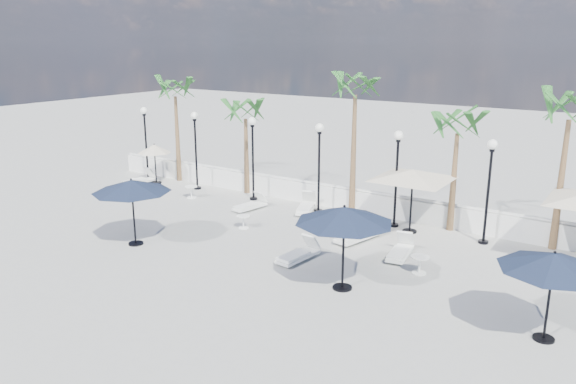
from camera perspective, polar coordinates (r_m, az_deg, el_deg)
The scene contains 28 objects.
ground at distance 19.29m, azimuth -6.84°, elevation -6.78°, with size 100.00×100.00×0.00m, color #979692.
balustrade at distance 25.00m, azimuth 4.28°, elevation -0.43°, with size 26.00×0.30×1.01m.
lamppost_0 at distance 30.28m, azimuth -14.29°, elevation 5.82°, with size 0.36×0.36×3.84m.
lamppost_1 at distance 27.82m, azimuth -9.40°, elevation 5.28°, with size 0.36×0.36×3.84m.
lamppost_2 at distance 25.59m, azimuth -3.61°, elevation 4.60°, with size 0.36×0.36×3.84m.
lamppost_3 at distance 23.68m, azimuth 3.18°, elevation 3.75°, with size 0.36×0.36×3.84m.
lamppost_4 at distance 22.16m, azimuth 11.01°, elevation 2.69°, with size 0.36×0.36×3.84m.
lamppost_5 at distance 21.11m, azimuth 19.79°, elevation 1.45°, with size 0.36×0.36×3.84m.
palm_0 at distance 29.50m, azimuth -11.40°, elevation 9.75°, with size 2.60×2.60×5.50m.
palm_1 at distance 26.62m, azimuth -4.34°, elevation 7.76°, with size 2.60×2.60×4.70m.
palm_2 at distance 23.43m, azimuth 6.85°, elevation 10.03°, with size 2.60×2.60×6.10m.
palm_3 at distance 21.98m, azimuth 16.85°, elevation 6.09°, with size 2.60×2.60×4.90m.
palm_4 at distance 21.13m, azimuth 26.69°, elevation 6.92°, with size 2.60×2.60×5.70m.
lounger_0 at distance 29.80m, azimuth -14.88°, elevation 1.19°, with size 0.73×1.87×0.69m.
lounger_1 at distance 24.56m, azimuth -3.87°, elevation -1.33°, with size 0.82×1.74×0.63m.
lounger_2 at distance 27.75m, azimuth -15.70°, elevation 0.08°, with size 0.99×1.81×0.64m.
lounger_3 at distance 24.22m, azimuth 1.85°, elevation -1.48°, with size 1.26×1.97×0.70m.
lounger_4 at distance 20.90m, azimuth 7.09°, elevation -4.29°, with size 1.08×2.08×0.75m.
lounger_5 at distance 19.63m, azimuth 11.33°, elevation -5.88°, with size 0.85×1.85×0.67m.
lounger_6 at distance 18.96m, azimuth 1.06°, elevation -6.33°, with size 0.77×1.85×0.67m.
side_table_0 at distance 26.68m, azimuth -9.80°, elevation 0.12°, with size 0.59×0.59×0.57m.
side_table_1 at distance 22.15m, azimuth -4.56°, elevation -2.92°, with size 0.53×0.53×0.52m.
side_table_2 at distance 18.39m, azimuth 13.22°, elevation -7.05°, with size 0.59×0.59×0.58m.
parasol_navy_left at distance 20.59m, azimuth -15.61°, elevation 0.56°, with size 2.80×2.80×2.47m.
parasol_navy_mid at distance 16.26m, azimuth 5.73°, elevation -2.38°, with size 2.91×2.91×2.61m.
parasol_navy_right at distance 14.90m, azimuth 25.38°, elevation -6.44°, with size 2.62×2.62×2.35m.
parasol_cream_sq_a at distance 21.59m, azimuth 12.60°, elevation 2.21°, with size 5.43×5.43×2.66m.
parasol_cream_small at distance 29.53m, azimuth -13.42°, elevation 4.24°, with size 1.70×1.70×2.08m.
Camera 1 is at (11.72, -13.53, 7.18)m, focal length 35.00 mm.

